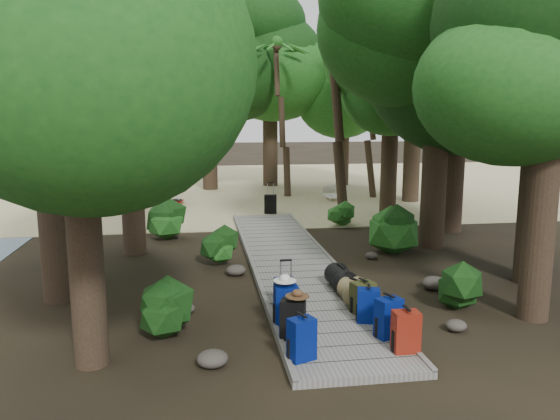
{
  "coord_description": "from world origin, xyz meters",
  "views": [
    {
      "loc": [
        -2.14,
        -11.51,
        3.55
      ],
      "look_at": [
        0.02,
        2.91,
        1.0
      ],
      "focal_mm": 35.0,
      "sensor_mm": 36.0,
      "label": 1
    }
  ],
  "objects": [
    {
      "name": "sun_lounger",
      "position": [
        3.41,
        10.58,
        0.3
      ],
      "size": [
        0.67,
        1.77,
        0.56
      ],
      "primitive_type": null,
      "rotation": [
        0.0,
        0.0,
        0.06
      ],
      "color": "silver",
      "rests_on": "sand_beach"
    },
    {
      "name": "tree_left_c",
      "position": [
        -3.83,
        2.66,
        4.18
      ],
      "size": [
        4.81,
        4.81,
        8.36
      ],
      "primitive_type": null,
      "color": "black",
      "rests_on": "ground"
    },
    {
      "name": "tree_back_b",
      "position": [
        1.45,
        15.77,
        5.32
      ],
      "size": [
        5.96,
        5.96,
        10.64
      ],
      "primitive_type": null,
      "color": "black",
      "rests_on": "ground"
    },
    {
      "name": "backpack_left_d",
      "position": [
        -0.64,
        -2.03,
        0.39
      ],
      "size": [
        0.37,
        0.28,
        0.53
      ],
      "primitive_type": null,
      "rotation": [
        0.0,
        0.0,
        0.08
      ],
      "color": "navy",
      "rests_on": "boardwalk"
    },
    {
      "name": "backpack_left_a",
      "position": [
        -0.76,
        -4.36,
        0.46
      ],
      "size": [
        0.43,
        0.37,
        0.68
      ],
      "primitive_type": null,
      "rotation": [
        0.0,
        0.0,
        0.4
      ],
      "color": "navy",
      "rests_on": "boardwalk"
    },
    {
      "name": "sand_beach",
      "position": [
        0.0,
        16.0,
        0.01
      ],
      "size": [
        40.0,
        22.0,
        0.02
      ],
      "primitive_type": "cube",
      "color": "#C9B988",
      "rests_on": "ground"
    },
    {
      "name": "tree_back_a",
      "position": [
        -1.6,
        14.74,
        5.07
      ],
      "size": [
        5.86,
        5.86,
        10.15
      ],
      "primitive_type": null,
      "color": "black",
      "rests_on": "ground"
    },
    {
      "name": "shrub_left_a",
      "position": [
        -2.66,
        -2.89,
        0.47
      ],
      "size": [
        1.05,
        1.05,
        0.95
      ],
      "primitive_type": null,
      "color": "#184D17",
      "rests_on": "ground"
    },
    {
      "name": "ground",
      "position": [
        0.0,
        0.0,
        0.0
      ],
      "size": [
        120.0,
        120.0,
        0.0
      ],
      "primitive_type": "plane",
      "color": "black",
      "rests_on": "ground"
    },
    {
      "name": "backpack_left_b",
      "position": [
        -0.76,
        -3.61,
        0.47
      ],
      "size": [
        0.44,
        0.37,
        0.69
      ],
      "primitive_type": null,
      "rotation": [
        0.0,
        0.0,
        -0.32
      ],
      "color": "black",
      "rests_on": "boardwalk"
    },
    {
      "name": "rock_left_d",
      "position": [
        -1.95,
        3.48,
        0.08
      ],
      "size": [
        0.29,
        0.26,
        0.16
      ],
      "primitive_type": null,
      "color": "#4C473F",
      "rests_on": "ground"
    },
    {
      "name": "rock_left_b",
      "position": [
        -2.44,
        -1.95,
        0.09
      ],
      "size": [
        0.34,
        0.31,
        0.19
      ],
      "primitive_type": null,
      "color": "#4C473F",
      "rests_on": "ground"
    },
    {
      "name": "shrub_left_c",
      "position": [
        -3.05,
        4.32,
        0.56
      ],
      "size": [
        1.25,
        1.25,
        1.13
      ],
      "primitive_type": null,
      "color": "#184D17",
      "rests_on": "ground"
    },
    {
      "name": "tree_right_f",
      "position": [
        6.51,
        9.8,
        4.85
      ],
      "size": [
        5.43,
        5.43,
        9.7
      ],
      "primitive_type": null,
      "color": "black",
      "rests_on": "ground"
    },
    {
      "name": "rock_left_a",
      "position": [
        -2.01,
        -4.16,
        0.12
      ],
      "size": [
        0.45,
        0.4,
        0.25
      ],
      "primitive_type": null,
      "color": "#4C473F",
      "rests_on": "ground"
    },
    {
      "name": "hat_white",
      "position": [
        -0.78,
        -2.93,
        0.9
      ],
      "size": [
        0.39,
        0.39,
        0.13
      ],
      "primitive_type": null,
      "color": "silver",
      "rests_on": "backpack_left_c"
    },
    {
      "name": "suitcase_on_boardwalk",
      "position": [
        -0.72,
        -2.68,
        0.4
      ],
      "size": [
        0.38,
        0.22,
        0.56
      ],
      "primitive_type": null,
      "rotation": [
        0.0,
        0.0,
        -0.07
      ],
      "color": "black",
      "rests_on": "boardwalk"
    },
    {
      "name": "tree_right_b",
      "position": [
        4.88,
        -1.13,
        5.4
      ],
      "size": [
        6.05,
        6.05,
        10.8
      ],
      "primitive_type": null,
      "color": "black",
      "rests_on": "ground"
    },
    {
      "name": "kayak",
      "position": [
        -3.03,
        10.27,
        0.16
      ],
      "size": [
        1.48,
        2.88,
        0.28
      ],
      "primitive_type": "ellipsoid",
      "rotation": [
        0.0,
        0.0,
        -0.32
      ],
      "color": "#A2130D",
      "rests_on": "sand_beach"
    },
    {
      "name": "tree_back_d",
      "position": [
        -5.61,
        13.92,
        4.11
      ],
      "size": [
        4.94,
        4.94,
        8.23
      ],
      "primitive_type": null,
      "color": "black",
      "rests_on": "ground"
    },
    {
      "name": "palm_right_a",
      "position": [
        2.78,
        6.23,
        4.01
      ],
      "size": [
        4.7,
        4.7,
        8.02
      ],
      "primitive_type": null,
      "color": "#1C4613",
      "rests_on": "ground"
    },
    {
      "name": "rock_right_c",
      "position": [
        2.07,
        1.21,
        0.09
      ],
      "size": [
        0.32,
        0.28,
        0.17
      ],
      "primitive_type": null,
      "color": "#4C473F",
      "rests_on": "ground"
    },
    {
      "name": "tree_right_d",
      "position": [
        5.51,
        4.08,
        4.94
      ],
      "size": [
        5.39,
        5.39,
        9.88
      ],
      "primitive_type": null,
      "color": "black",
      "rests_on": "ground"
    },
    {
      "name": "duffel_right_khaki",
      "position": [
        0.69,
        -2.06,
        0.31
      ],
      "size": [
        0.61,
        0.69,
        0.39
      ],
      "primitive_type": null,
      "rotation": [
        0.0,
        0.0,
        0.46
      ],
      "color": "olive",
      "rests_on": "boardwalk"
    },
    {
      "name": "backpack_right_d",
      "position": [
        0.65,
        -2.67,
        0.42
      ],
      "size": [
        0.46,
        0.38,
        0.6
      ],
      "primitive_type": null,
      "rotation": [
        0.0,
        0.0,
        0.27
      ],
      "color": "#31381A",
      "rests_on": "boardwalk"
    },
    {
      "name": "shrub_left_b",
      "position": [
        -1.7,
        1.37,
        0.42
      ],
      "size": [
        0.94,
        0.94,
        0.84
      ],
      "primitive_type": null,
      "color": "#184D17",
      "rests_on": "ground"
    },
    {
      "name": "hat_brown",
      "position": [
        -0.7,
        -3.65,
        0.87
      ],
      "size": [
        0.37,
        0.37,
        0.11
      ],
      "primitive_type": null,
      "color": "#51351E",
      "rests_on": "backpack_left_b"
    },
    {
      "name": "backpack_right_a",
      "position": [
        0.8,
        -4.32,
        0.46
      ],
      "size": [
        0.38,
        0.27,
        0.68
      ],
      "primitive_type": null,
      "rotation": [
        0.0,
        0.0,
        -0.01
      ],
      "color": "maroon",
      "rests_on": "boardwalk"
    },
    {
      "name": "shrub_right_a",
      "position": [
        2.51,
        -2.44,
        0.41
      ],
      "size": [
        0.9,
        0.9,
        0.81
      ],
      "primitive_type": null,
      "color": "#184D17",
      "rests_on": "ground"
    },
    {
      "name": "tree_right_c",
      "position": [
        4.06,
        2.17,
        4.72
      ],
      "size": [
        5.46,
        5.46,
        9.44
      ],
      "primitive_type": null,
      "color": "black",
      "rests_on": "ground"
    },
    {
      "name": "lone_suitcase_on_sand",
      "position": [
        0.4,
        7.79,
        0.36
      ],
      "size": [
        0.47,
        0.33,
        0.68
      ],
      "primitive_type": null,
      "rotation": [
        0.0,
        0.0,
        -0.2
      ],
      "color": "black",
      "rests_on": "sand_beach"
    },
    {
      "name": "tree_left_b",
      "position": [
        -4.86,
        -0.84,
        4.44
      ],
      "size": [
        4.93,
        4.93,
        8.88
      ],
      "primitive_type": null,
      "color": "black",
      "rests_on": "ground"
    },
    {
      "name": "shrub_right_c",
      "position": [
        2.26,
        5.2,
        0.35
      ],
      "size": [
        0.77,
        0.77,
        0.7
      ],
      "primitive_type": null,
      "color": "#184D17",
      "rests_on": "ground"
    },
    {
      "name": "duffel_right_black",
      "position": [
        0.61,
        -1.31,
        0.34
      ],
      "size": [
        0.53,
        0.75,
        0.44
      ],
      "primitive_type": null,
      "rotation": [
        0.0,
        0.0,
        0.14
      ],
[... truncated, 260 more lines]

